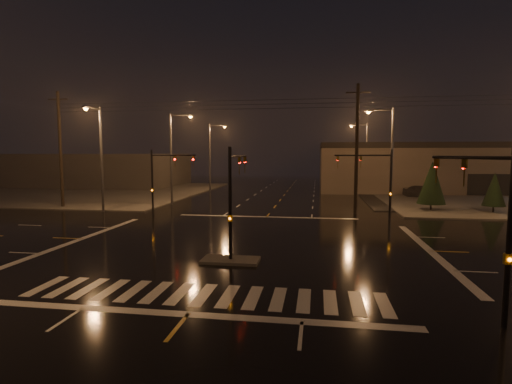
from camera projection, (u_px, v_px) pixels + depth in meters
The scene contains 22 objects.
ground at pixel (244, 244), 24.85m from camera, with size 140.00×140.00×0.00m, color black.
sidewalk_nw at pixel (82, 192), 58.91m from camera, with size 36.00×36.00×0.12m, color #47453F.
median_island at pixel (231, 260), 20.91m from camera, with size 3.00×1.60×0.15m, color #47453F.
crosswalk at pixel (204, 295), 16.00m from camera, with size 15.00×2.60×0.01m, color beige.
stop_bar_near at pixel (188, 314), 14.03m from camera, with size 16.00×0.50×0.01m, color beige.
stop_bar_far at pixel (267, 217), 35.68m from camera, with size 16.00×0.50×0.01m, color beige.
retail_building at pixel (509, 165), 64.42m from camera, with size 60.20×28.30×7.20m.
commercial_block at pixel (94, 170), 71.21m from camera, with size 30.00×18.00×5.60m, color #3F3A37.
signal_mast_median at pixel (234, 189), 21.47m from camera, with size 0.25×4.59×6.00m.
signal_mast_ne at pixel (379, 176), 33.02m from camera, with size 4.84×1.86×6.00m.
signal_mast_nw at pixel (161, 174), 35.90m from camera, with size 4.84×1.86×6.00m.
signal_mast_se at pixel (491, 212), 13.36m from camera, with size 1.55×3.87×6.00m.
streetlight_1 at pixel (174, 152), 43.70m from camera, with size 2.77×0.32×10.00m.
streetlight_2 at pixel (212, 153), 59.44m from camera, with size 2.77×0.32×10.00m.
streetlight_3 at pixel (389, 152), 38.34m from camera, with size 2.77×0.32×10.00m.
streetlight_4 at pixel (365, 153), 58.02m from camera, with size 2.77×0.32×10.00m.
streetlight_5 at pixel (99, 152), 37.73m from camera, with size 0.32×2.77×10.00m.
utility_pole_0 at pixel (60, 149), 41.38m from camera, with size 2.20×0.32×12.00m.
utility_pole_1 at pixel (357, 148), 36.83m from camera, with size 2.20×0.32×12.00m.
conifer_0 at pixel (432, 182), 39.30m from camera, with size 2.71×2.71×4.94m.
conifer_1 at pixel (494, 189), 37.67m from camera, with size 2.04×2.04×3.89m.
car_parked at pixel (422, 192), 50.50m from camera, with size 1.99×4.95×1.69m, color black.
Camera 1 is at (4.44, -24.03, 5.64)m, focal length 28.00 mm.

